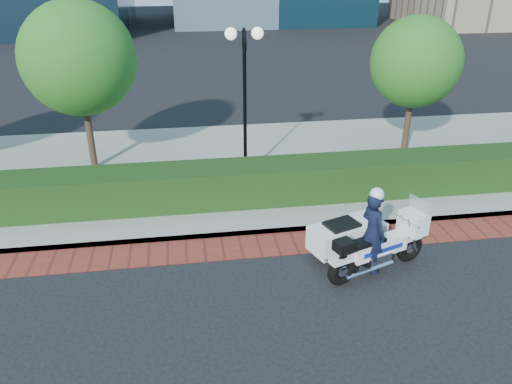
{
  "coord_description": "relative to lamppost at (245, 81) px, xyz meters",
  "views": [
    {
      "loc": [
        -0.69,
        -8.2,
        6.11
      ],
      "look_at": [
        0.88,
        2.29,
        1.0
      ],
      "focal_mm": 35.0,
      "sensor_mm": 36.0,
      "label": 1
    }
  ],
  "objects": [
    {
      "name": "police_motorcycle",
      "position": [
        1.89,
        -4.79,
        -2.27
      ],
      "size": [
        2.54,
        1.85,
        2.01
      ],
      "rotation": [
        0.0,
        0.0,
        0.35
      ],
      "color": "black",
      "rests_on": "ground"
    },
    {
      "name": "brick_strip",
      "position": [
        -1.0,
        -3.7,
        -2.95
      ],
      "size": [
        60.0,
        1.0,
        0.01
      ],
      "primitive_type": "cube",
      "color": "maroon",
      "rests_on": "ground"
    },
    {
      "name": "hedge_main",
      "position": [
        -1.0,
        -1.6,
        -2.31
      ],
      "size": [
        18.0,
        1.2,
        1.0
      ],
      "primitive_type": "cube",
      "color": "black",
      "rests_on": "sidewalk"
    },
    {
      "name": "tree_b",
      "position": [
        -4.5,
        1.3,
        0.48
      ],
      "size": [
        3.2,
        3.2,
        4.89
      ],
      "color": "#332319",
      "rests_on": "sidewalk"
    },
    {
      "name": "sidewalk",
      "position": [
        -1.0,
        0.8,
        -2.88
      ],
      "size": [
        60.0,
        8.0,
        0.15
      ],
      "primitive_type": "cube",
      "color": "gray",
      "rests_on": "ground"
    },
    {
      "name": "lamppost",
      "position": [
        0.0,
        0.0,
        0.0
      ],
      "size": [
        1.02,
        0.7,
        4.21
      ],
      "color": "black",
      "rests_on": "sidewalk"
    },
    {
      "name": "tree_c",
      "position": [
        5.5,
        1.3,
        0.09
      ],
      "size": [
        2.8,
        2.8,
        4.3
      ],
      "color": "#332319",
      "rests_on": "sidewalk"
    },
    {
      "name": "ground",
      "position": [
        -1.0,
        -5.2,
        -2.96
      ],
      "size": [
        120.0,
        120.0,
        0.0
      ],
      "primitive_type": "plane",
      "color": "black",
      "rests_on": "ground"
    }
  ]
}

